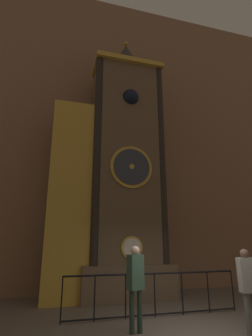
{
  "coord_description": "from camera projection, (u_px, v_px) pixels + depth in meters",
  "views": [
    {
      "loc": [
        -3.04,
        -5.25,
        1.9
      ],
      "look_at": [
        -0.42,
        4.21,
        4.66
      ],
      "focal_mm": 28.0,
      "sensor_mm": 36.0,
      "label": 1
    }
  ],
  "objects": [
    {
      "name": "railing_fence",
      "position": [
        155.0,
        292.0,
        6.99
      ],
      "size": [
        4.88,
        0.05,
        1.08
      ],
      "color": "black",
      "rests_on": "ground_plane"
    },
    {
      "name": "cathedral_back_wall",
      "position": [
        125.0,
        129.0,
        12.16
      ],
      "size": [
        24.0,
        0.32,
        13.9
      ],
      "color": "#846047",
      "rests_on": "ground_plane"
    },
    {
      "name": "clock_tower",
      "position": [
        114.0,
        174.0,
        9.97
      ],
      "size": [
        4.47,
        1.78,
        10.57
      ],
      "color": "brown",
      "rests_on": "ground_plane"
    },
    {
      "name": "visitor_near",
      "position": [
        135.0,
        279.0,
        5.88
      ],
      "size": [
        0.39,
        0.32,
        1.8
      ],
      "rotation": [
        0.0,
        0.0,
        0.33
      ],
      "color": "#213427",
      "rests_on": "ground_plane"
    },
    {
      "name": "visitor_far",
      "position": [
        248.0,
        282.0,
        5.72
      ],
      "size": [
        0.38,
        0.28,
        1.73
      ],
      "rotation": [
        0.0,
        0.0,
        -0.21
      ],
      "color": "#58554F",
      "rests_on": "ground_plane"
    }
  ]
}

